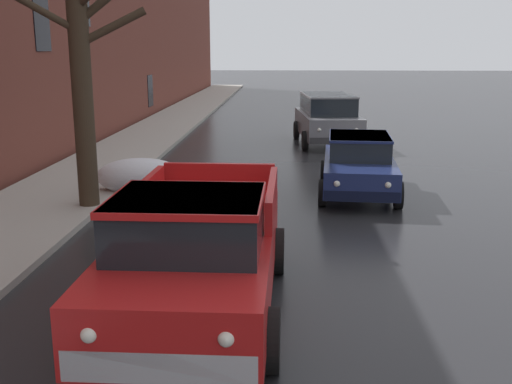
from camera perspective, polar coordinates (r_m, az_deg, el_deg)
name	(u,v)px	position (r m, az deg, el deg)	size (l,w,h in m)	color
left_sidewalk_slab	(98,169)	(17.92, -14.70, 2.15)	(2.81, 80.00, 0.13)	#A8A399
snow_bank_along_right_kerb	(142,178)	(14.67, -10.70, 1.33)	(2.17, 1.08, 0.89)	white
bare_tree_mid_block	(81,35)	(13.18, -16.23, 14.08)	(3.40, 1.55, 7.37)	#382B1E
pickup_truck_red_approaching_near_lane	(197,251)	(7.84, -5.63, -5.60)	(2.26, 4.99, 1.76)	red
sedan_darkblue_parked_kerbside_close	(359,164)	(14.62, 9.68, 2.67)	(2.06, 4.00, 1.42)	navy
suv_grey_parked_kerbside_mid	(327,117)	(22.29, 6.74, 7.04)	(2.42, 4.69, 1.82)	slate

